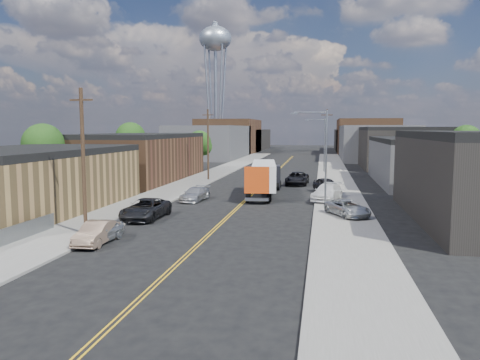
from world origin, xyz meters
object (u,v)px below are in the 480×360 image
at_px(car_left_d, 195,194).
at_px(car_right_lot_b, 327,192).
at_px(car_left_c, 146,209).
at_px(water_tower, 215,44).
at_px(car_right_lot_a, 348,208).
at_px(semi_truck, 265,176).
at_px(car_right_lot_c, 327,185).
at_px(car_left_b, 96,233).
at_px(car_ahead_truck, 297,178).
at_px(car_left_a, 99,231).

distance_m(car_left_d, car_right_lot_b, 13.33).
relative_size(car_left_c, car_right_lot_b, 1.06).
height_order(water_tower, car_right_lot_a, water_tower).
relative_size(semi_truck, car_left_d, 3.01).
bearing_deg(car_right_lot_a, car_right_lot_b, 73.64).
xyz_separation_m(car_right_lot_b, car_right_lot_c, (0.00, 6.15, 0.00)).
relative_size(car_left_b, car_right_lot_a, 0.91).
distance_m(water_tower, car_ahead_truck, 78.84).
bearing_deg(semi_truck, car_right_lot_a, -62.83).
distance_m(semi_truck, car_right_lot_b, 7.78).
xyz_separation_m(car_left_c, car_right_lot_c, (14.60, 17.93, 0.14)).
bearing_deg(car_left_c, semi_truck, 64.45).
bearing_deg(water_tower, car_left_b, -81.30).
xyz_separation_m(water_tower, car_ahead_truck, (26.50, -68.00, -29.83)).
bearing_deg(car_left_d, car_left_a, -86.75).
bearing_deg(car_right_lot_c, car_left_a, -141.59).
bearing_deg(semi_truck, car_ahead_truck, 66.27).
bearing_deg(car_left_b, car_left_a, 87.10).
height_order(water_tower, car_left_a, water_tower).
bearing_deg(water_tower, car_right_lot_a, -70.59).
height_order(car_left_c, car_right_lot_a, car_left_c).
relative_size(car_left_b, car_ahead_truck, 0.73).
bearing_deg(car_left_a, car_left_c, 93.35).
xyz_separation_m(car_left_d, car_ahead_truck, (9.50, 15.58, 0.13)).
relative_size(car_left_d, car_right_lot_a, 1.00).
relative_size(water_tower, car_ahead_truck, 6.26).
relative_size(water_tower, semi_truck, 2.58).
distance_m(car_left_d, car_right_lot_c, 15.42).
distance_m(semi_truck, car_right_lot_c, 7.20).
height_order(water_tower, car_right_lot_b, water_tower).
height_order(semi_truck, car_right_lot_b, semi_truck).
bearing_deg(car_left_a, car_left_d, 88.91).
xyz_separation_m(car_left_c, car_right_lot_a, (16.18, 3.36, 0.00)).
xyz_separation_m(water_tower, car_right_lot_b, (30.20, -81.76, -29.70)).
xyz_separation_m(car_right_lot_a, car_ahead_truck, (-5.28, 22.19, 0.01)).
bearing_deg(car_left_b, water_tower, 95.80).
height_order(water_tower, semi_truck, water_tower).
relative_size(semi_truck, car_left_b, 3.31).
bearing_deg(semi_truck, car_left_b, -115.23).
distance_m(car_left_c, car_right_lot_b, 18.76).
height_order(car_right_lot_b, car_right_lot_c, car_right_lot_c).
relative_size(car_left_c, car_ahead_truck, 0.99).
relative_size(car_left_b, car_left_c, 0.74).
distance_m(car_left_c, car_right_lot_a, 16.53).
distance_m(car_left_b, car_ahead_truck, 35.70).
bearing_deg(water_tower, semi_truck, -73.23).
relative_size(water_tower, car_right_lot_b, 6.73).
height_order(car_left_c, car_right_lot_c, car_right_lot_c).
height_order(car_left_b, car_right_lot_a, car_right_lot_a).
bearing_deg(semi_truck, car_left_c, -123.94).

